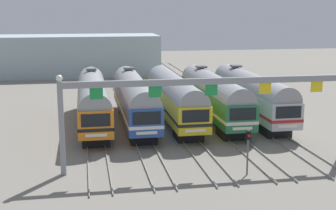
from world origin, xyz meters
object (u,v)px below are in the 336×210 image
object	(u,v)px
commuter_train_green	(213,95)
commuter_train_orange	(93,99)
commuter_train_stainless	(251,94)
yard_signal_mast	(248,144)
commuter_train_blue	(134,98)
commuter_train_yellow	(174,96)
catenary_gantry	(211,95)

from	to	relation	value
commuter_train_green	commuter_train_orange	bearing A→B (deg)	180.00
commuter_train_stainless	commuter_train_orange	bearing A→B (deg)	180.00
commuter_train_orange	yard_signal_mast	xyz separation A→B (m)	(10.08, -15.83, -0.47)
commuter_train_green	yard_signal_mast	bearing A→B (deg)	-97.25
commuter_train_blue	commuter_train_stainless	xyz separation A→B (m)	(12.09, 0.00, 0.00)
yard_signal_mast	commuter_train_orange	bearing A→B (deg)	122.48
commuter_train_green	yard_signal_mast	size ratio (longest dim) A/B	5.66
commuter_train_yellow	yard_signal_mast	bearing A→B (deg)	-82.74
commuter_train_stainless	catenary_gantry	world-z (taller)	catenary_gantry
catenary_gantry	yard_signal_mast	xyz separation A→B (m)	(2.02, -2.33, -3.02)
commuter_train_blue	catenary_gantry	distance (m)	14.32
commuter_train_blue	yard_signal_mast	distance (m)	16.96
commuter_train_green	commuter_train_stainless	bearing A→B (deg)	0.00
commuter_train_blue	catenary_gantry	world-z (taller)	catenary_gantry
catenary_gantry	commuter_train_stainless	bearing A→B (deg)	59.15
commuter_train_orange	catenary_gantry	bearing A→B (deg)	-59.15
commuter_train_blue	yard_signal_mast	xyz separation A→B (m)	(6.05, -15.83, -0.47)
commuter_train_yellow	commuter_train_stainless	world-z (taller)	commuter_train_stainless
commuter_train_stainless	catenary_gantry	size ratio (longest dim) A/B	0.85
commuter_train_blue	commuter_train_green	bearing A→B (deg)	0.00
commuter_train_stainless	commuter_train_yellow	bearing A→B (deg)	-179.97
commuter_train_yellow	commuter_train_green	bearing A→B (deg)	0.06
catenary_gantry	yard_signal_mast	distance (m)	4.32
catenary_gantry	commuter_train_blue	bearing A→B (deg)	106.63
commuter_train_blue	commuter_train_stainless	distance (m)	12.09
commuter_train_orange	commuter_train_stainless	xyz separation A→B (m)	(16.12, 0.00, 0.00)
commuter_train_yellow	catenary_gantry	xyz separation A→B (m)	(0.00, -13.49, 2.55)
commuter_train_yellow	commuter_train_stainless	size ratio (longest dim) A/B	1.00
commuter_train_yellow	yard_signal_mast	xyz separation A→B (m)	(2.02, -15.83, -0.47)
commuter_train_orange	commuter_train_stainless	world-z (taller)	same
commuter_train_yellow	yard_signal_mast	size ratio (longest dim) A/B	5.66
commuter_train_yellow	yard_signal_mast	world-z (taller)	commuter_train_yellow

